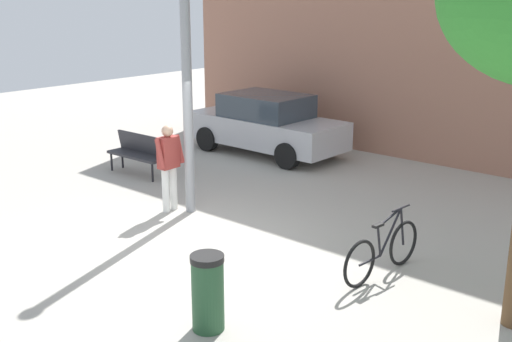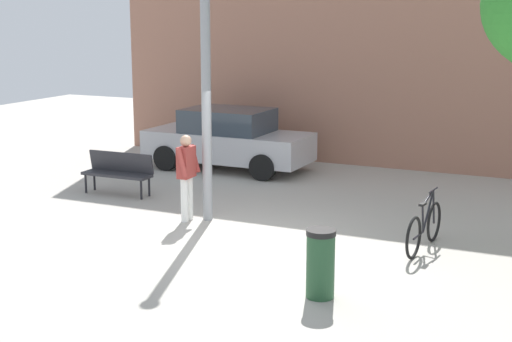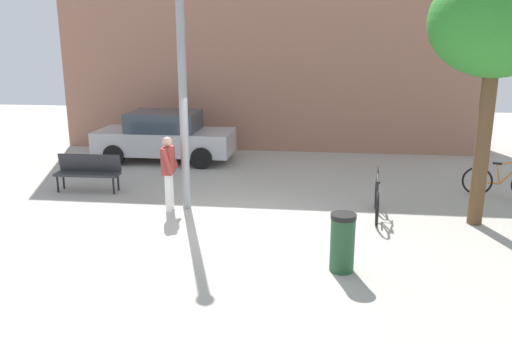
{
  "view_description": "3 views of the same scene",
  "coord_description": "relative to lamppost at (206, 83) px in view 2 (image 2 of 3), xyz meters",
  "views": [
    {
      "loc": [
        7.08,
        -6.56,
        4.05
      ],
      "look_at": [
        0.87,
        0.63,
        1.34
      ],
      "focal_mm": 44.1,
      "sensor_mm": 36.0,
      "label": 1
    },
    {
      "loc": [
        5.46,
        -11.12,
        3.97
      ],
      "look_at": [
        -0.09,
        0.83,
        1.15
      ],
      "focal_mm": 52.73,
      "sensor_mm": 36.0,
      "label": 2
    },
    {
      "loc": [
        1.6,
        -9.63,
        3.76
      ],
      "look_at": [
        0.45,
        -0.19,
        1.28
      ],
      "focal_mm": 36.12,
      "sensor_mm": 36.0,
      "label": 3
    }
  ],
  "objects": [
    {
      "name": "parked_car_silver",
      "position": [
        -1.79,
        4.39,
        -1.86
      ],
      "size": [
        4.22,
        1.86,
        1.55
      ],
      "color": "#B7B7BC",
      "rests_on": "ground_plane"
    },
    {
      "name": "person_by_lamppost",
      "position": [
        -0.32,
        -0.23,
        -1.67
      ],
      "size": [
        0.29,
        0.59,
        1.67
      ],
      "color": "white",
      "rests_on": "ground_plane"
    },
    {
      "name": "building_facade",
      "position": [
        1.31,
        7.23,
        0.92
      ],
      "size": [
        14.37,
        2.0,
        7.12
      ],
      "primitive_type": "cube",
      "color": "#9E6B56",
      "rests_on": "ground_plane"
    },
    {
      "name": "bicycle_black",
      "position": [
        4.21,
        -0.11,
        -2.25
      ],
      "size": [
        0.21,
        1.81,
        0.97
      ],
      "color": "black",
      "rests_on": "ground_plane"
    },
    {
      "name": "trash_bin",
      "position": [
        3.37,
        -2.89,
        -2.14
      ],
      "size": [
        0.42,
        0.42,
        0.99
      ],
      "color": "#234C2D",
      "rests_on": "ground_plane"
    },
    {
      "name": "lamppost",
      "position": [
        0.0,
        0.0,
        0.0
      ],
      "size": [
        0.28,
        0.28,
        4.94
      ],
      "color": "gray",
      "rests_on": "ground_plane"
    },
    {
      "name": "ground_plane",
      "position": [
        1.31,
        -1.24,
        -2.64
      ],
      "size": [
        36.0,
        36.0,
        0.0
      ],
      "primitive_type": "plane",
      "color": "#A8A399"
    },
    {
      "name": "park_bench",
      "position": [
        -2.77,
        1.01,
        -2.09
      ],
      "size": [
        1.61,
        0.5,
        0.92
      ],
      "color": "#2D2D33",
      "rests_on": "ground_plane"
    }
  ]
}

